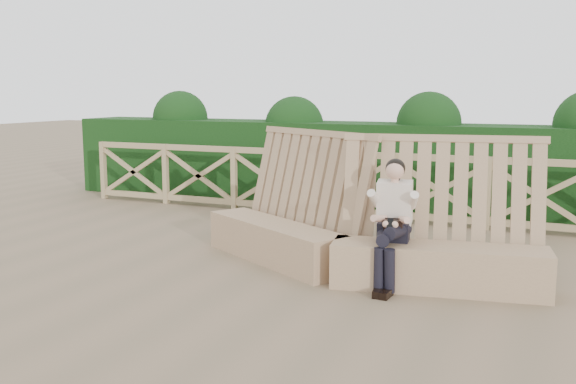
% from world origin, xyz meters
% --- Properties ---
extents(ground, '(60.00, 60.00, 0.00)m').
position_xyz_m(ground, '(0.00, 0.00, 0.00)').
color(ground, brown).
rests_on(ground, ground).
extents(bench, '(4.27, 1.79, 1.61)m').
position_xyz_m(bench, '(1.03, 0.50, 0.40)').
color(bench, '#927053').
rests_on(bench, ground).
extents(woman, '(0.40, 0.80, 1.36)m').
position_xyz_m(woman, '(1.55, 0.17, 0.74)').
color(woman, black).
rests_on(woman, ground).
extents(guardrail, '(10.10, 0.09, 1.10)m').
position_xyz_m(guardrail, '(0.00, 3.50, 0.55)').
color(guardrail, '#987F58').
rests_on(guardrail, ground).
extents(hedge, '(12.00, 1.20, 1.50)m').
position_xyz_m(hedge, '(0.00, 4.70, 0.75)').
color(hedge, black).
rests_on(hedge, ground).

